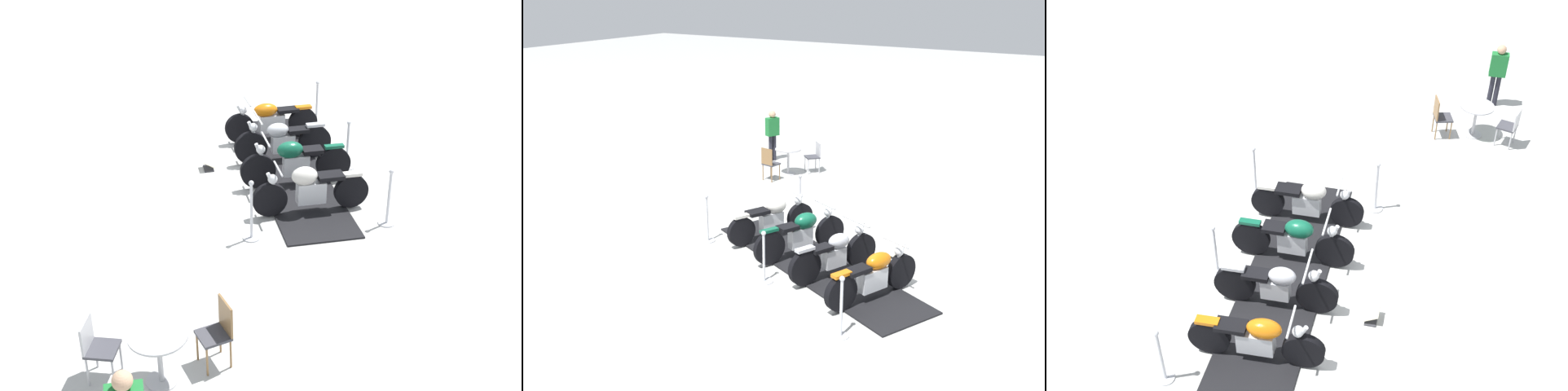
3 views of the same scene
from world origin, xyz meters
TOP-DOWN VIEW (x-y plane):
  - ground_plane at (0.00, 0.00)m, footprint 80.00×80.00m
  - display_platform at (0.00, 0.00)m, footprint 5.68×3.62m
  - motorcycle_copper at (-1.56, 0.69)m, footprint 0.98×2.05m
  - motorcycle_chrome at (-0.53, 0.21)m, footprint 1.05×2.00m
  - motorcycle_forest at (0.50, -0.27)m, footprint 1.10×2.11m
  - motorcycle_cream at (1.53, -0.74)m, footprint 1.05×2.08m
  - stanchion_left_front at (-1.64, 2.14)m, footprint 0.28×0.28m
  - stanchion_left_rear at (2.69, 0.14)m, footprint 0.31×0.31m
  - stanchion_left_mid at (0.52, 1.14)m, footprint 0.36×0.36m
  - stanchion_right_rear at (1.64, -2.14)m, footprint 0.31×0.31m
  - info_placard at (-1.13, -1.27)m, footprint 0.39×0.36m
  - cafe_table at (3.81, -5.14)m, footprint 0.77×0.77m
  - cafe_chair_near_table at (3.25, -5.74)m, footprint 0.57×0.57m
  - cafe_chair_across_table at (3.94, -4.32)m, footprint 0.46×0.46m
  - bystander_person at (5.00, -6.14)m, footprint 0.37×0.46m

SIDE VIEW (x-z plane):
  - ground_plane at x=0.00m, z-range 0.00..0.00m
  - display_platform at x=0.00m, z-range 0.00..0.03m
  - info_placard at x=-1.13m, z-range -0.04..0.19m
  - stanchion_left_mid at x=0.52m, z-range -0.22..0.84m
  - stanchion_left_rear at x=2.69m, z-range -0.18..0.93m
  - stanchion_right_rear at x=1.64m, z-range -0.18..0.96m
  - stanchion_left_front at x=-1.64m, z-range -0.15..0.96m
  - motorcycle_copper at x=-1.56m, z-range 0.00..0.98m
  - motorcycle_chrome at x=-0.53m, z-range -0.02..1.01m
  - motorcycle_cream at x=1.53m, z-range 0.04..1.00m
  - cafe_chair_near_table at x=3.25m, z-range 0.08..0.98m
  - motorcycle_forest at x=0.50m, z-range 0.02..1.06m
  - cafe_chair_across_table at x=3.94m, z-range 0.07..1.04m
  - cafe_table at x=3.81m, z-range 0.20..0.98m
  - bystander_person at x=5.00m, z-range 0.16..1.77m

